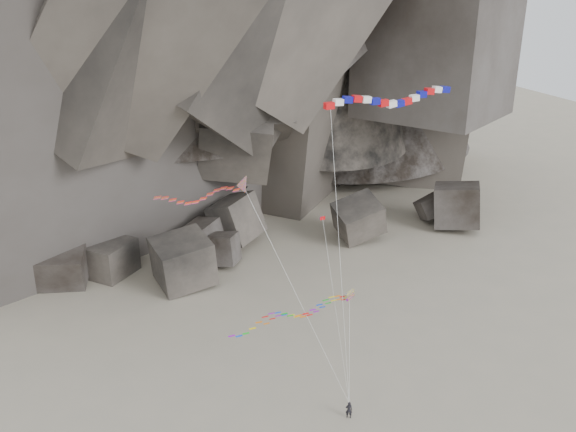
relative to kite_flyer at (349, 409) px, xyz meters
name	(u,v)px	position (x,y,z in m)	size (l,w,h in m)	color
ground	(315,404)	(-2.12, 3.10, -1.05)	(260.00, 260.00, 0.00)	gray
boulder_field	(261,238)	(5.25, 36.39, 1.69)	(68.83, 17.84, 8.73)	#47423F
kite_flyer	(349,409)	(0.00, 0.00, 0.00)	(0.73, 0.49, 2.10)	black
delta_kite	(196,196)	(-12.58, 4.47, 22.26)	(16.39, 5.63, 22.75)	red
banner_kite	(390,100)	(4.51, 3.18, 28.85)	(12.54, 3.83, 28.93)	red
parafoil_kite	(287,315)	(-5.52, 2.18, 10.60)	(12.76, 2.57, 11.03)	yellow
pennant_kite	(328,260)	(-0.49, 4.16, 14.13)	(0.87, 5.37, 17.42)	red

